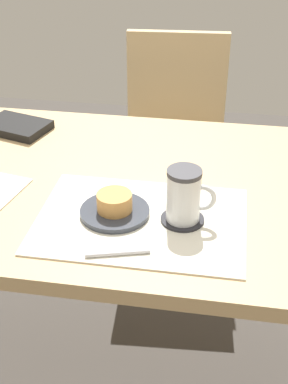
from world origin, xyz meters
The scene contains 10 objects.
ground_plane centered at (0.00, 0.00, -0.01)m, with size 4.40×4.40×0.02m, color #47423D.
dining_table centered at (0.00, 0.00, 0.66)m, with size 1.35×0.77×0.74m.
wooden_chair centered at (0.04, 0.76, 0.49)m, with size 0.45×0.45×0.87m.
placemat centered at (0.07, -0.16, 0.74)m, with size 0.45×0.32×0.00m, color silver.
pastry_plate centered at (0.01, -0.15, 0.75)m, with size 0.15×0.15×0.01m, color #333842.
pastry centered at (0.01, -0.15, 0.78)m, with size 0.08×0.08×0.04m, color tan.
coffee_coaster centered at (0.16, -0.15, 0.75)m, with size 0.10×0.10×0.01m, color #232328.
coffee_mug centered at (0.16, -0.15, 0.81)m, with size 0.11×0.07×0.12m.
teaspoon centered at (0.04, -0.29, 0.75)m, with size 0.01×0.01×0.13m, color silver.
small_book centered at (-0.37, 0.23, 0.75)m, with size 0.18×0.12×0.02m, color black.
Camera 1 is at (0.23, -1.11, 1.41)m, focal length 50.00 mm.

